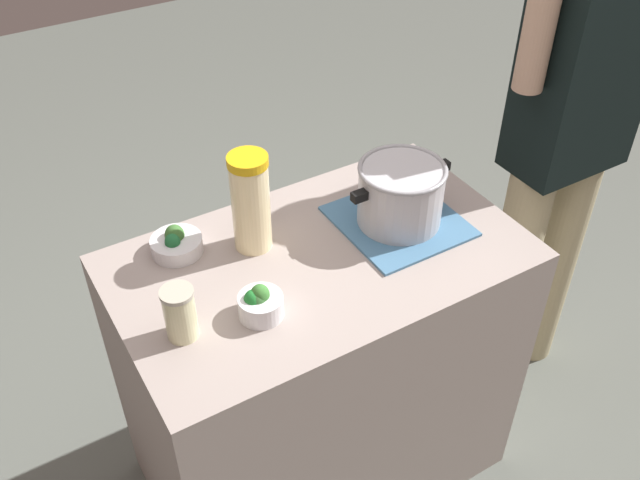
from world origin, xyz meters
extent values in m
plane|color=#5F655D|center=(0.00, 0.00, 0.00)|extent=(8.00, 8.00, 0.00)
cube|color=gray|center=(0.00, 0.00, 0.44)|extent=(1.03, 0.61, 0.88)
cube|color=teal|center=(0.24, 0.01, 0.89)|extent=(0.30, 0.31, 0.01)
cylinder|color=#B7B7BC|center=(0.24, 0.01, 0.97)|extent=(0.22, 0.22, 0.16)
torus|color=#99999E|center=(0.24, 0.01, 1.05)|extent=(0.22, 0.22, 0.01)
cube|color=black|center=(0.12, 0.01, 1.02)|extent=(0.04, 0.02, 0.02)
cube|color=black|center=(0.37, 0.01, 1.02)|extent=(0.04, 0.02, 0.02)
cylinder|color=#F9E5AB|center=(-0.12, 0.12, 1.00)|extent=(0.09, 0.09, 0.24)
cylinder|color=gold|center=(-0.12, 0.12, 1.13)|extent=(0.10, 0.10, 0.02)
ellipsoid|color=yellow|center=(-0.11, 0.12, 1.03)|extent=(0.04, 0.04, 0.01)
cylinder|color=beige|center=(-0.39, -0.07, 0.94)|extent=(0.07, 0.07, 0.12)
cylinder|color=#B2AD99|center=(-0.39, -0.07, 1.01)|extent=(0.07, 0.07, 0.01)
cylinder|color=silver|center=(-0.22, -0.11, 0.91)|extent=(0.10, 0.10, 0.05)
ellipsoid|color=#238030|center=(-0.23, -0.10, 0.93)|extent=(0.05, 0.05, 0.05)
ellipsoid|color=#3B7137|center=(-0.22, -0.10, 0.93)|extent=(0.05, 0.05, 0.06)
ellipsoid|color=#3A7A32|center=(-0.22, -0.10, 0.94)|extent=(0.04, 0.04, 0.05)
cylinder|color=silver|center=(-0.30, 0.20, 0.90)|extent=(0.13, 0.13, 0.04)
ellipsoid|color=#3A6C2F|center=(-0.29, 0.21, 0.93)|extent=(0.05, 0.05, 0.06)
ellipsoid|color=#216936|center=(-0.31, 0.18, 0.93)|extent=(0.04, 0.04, 0.04)
cylinder|color=tan|center=(0.74, 0.01, 0.44)|extent=(0.14, 0.14, 0.87)
cylinder|color=tan|center=(0.94, 0.01, 0.44)|extent=(0.14, 0.14, 0.87)
cube|color=black|center=(0.84, 0.01, 1.17)|extent=(0.34, 0.20, 0.60)
cylinder|color=tan|center=(0.63, 0.01, 1.32)|extent=(0.08, 0.08, 0.30)
camera|label=1|loc=(-0.68, -1.14, 2.03)|focal=39.93mm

